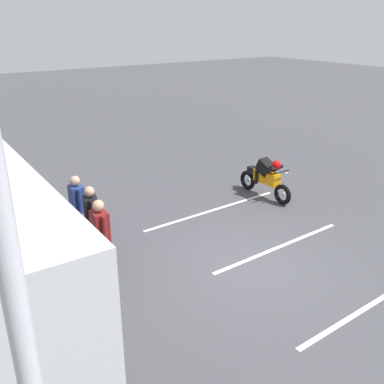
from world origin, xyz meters
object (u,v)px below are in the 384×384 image
Objects in this scene: spectator_left at (92,216)px; spectator_centre at (78,204)px; parked_motorcycle_silver at (47,242)px; stunt_motorcycle at (265,177)px; spectator_far_left at (101,233)px.

spectator_left is 0.76m from spectator_centre.
stunt_motorcycle is (0.01, -6.44, 0.13)m from parked_motorcycle_silver.
spectator_left is (0.95, -0.21, -0.05)m from spectator_far_left.
spectator_left is 5.54m from stunt_motorcycle.
spectator_centre is 0.82× the size of parked_motorcycle_silver.
spectator_far_left is 5.89m from stunt_motorcycle.
stunt_motorcycle is at bearing -94.17° from spectator_centre.
spectator_left reaches higher than parked_motorcycle_silver.
spectator_left is at bearing -110.40° from parked_motorcycle_silver.
parked_motorcycle_silver is 6.44m from stunt_motorcycle.
parked_motorcycle_silver is at bearing 90.11° from stunt_motorcycle.
spectator_centre is (0.76, 0.02, 0.01)m from spectator_left.
stunt_motorcycle is (0.35, -5.52, -0.36)m from spectator_left.
spectator_far_left is at bearing -151.21° from parked_motorcycle_silver.
spectator_far_left is 0.85× the size of parked_motorcycle_silver.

